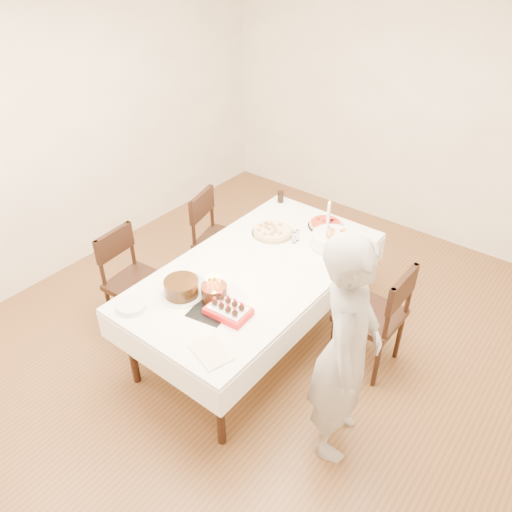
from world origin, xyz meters
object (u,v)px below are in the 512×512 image
Objects in this scene: layer_cake at (182,288)px; pasta_bowl at (332,240)px; person at (346,351)px; chair_left_savory at (223,241)px; pizza_pepperoni at (326,224)px; birthday_cake at (214,288)px; chair_right_savory at (370,315)px; chair_left_dessert at (137,284)px; dining_table at (256,304)px; pizza_white at (273,232)px; cola_glass at (281,197)px; taper_candle at (328,223)px; strawberry_box at (228,310)px.

pasta_bowl is at bearing 66.82° from layer_cake.
layer_cake is at bearing 78.14° from person.
person is at bearing 139.55° from chair_left_savory.
pizza_pepperoni is at bearing 77.56° from layer_cake.
birthday_cake is (-1.02, -0.05, 0.02)m from person.
chair_left_dessert is at bearing -154.00° from chair_right_savory.
chair_left_savory is 2.85× the size of pasta_bowl.
pasta_bowl is (1.04, 0.19, 0.34)m from chair_left_savory.
pizza_white reaches higher than dining_table.
chair_right_savory is 8.70× the size of cola_glass.
layer_cake is at bearing -102.44° from pizza_pepperoni.
birthday_cake is (-0.84, -0.82, 0.37)m from chair_right_savory.
taper_candle reaches higher than cola_glass.
layer_cake reaches higher than pasta_bowl.
strawberry_box is at bearing -69.70° from pizza_white.
chair_left_savory reaches higher than pizza_pepperoni.
pizza_pepperoni is 1.67× the size of birthday_cake.
taper_candle is (0.25, 0.62, 0.58)m from dining_table.
pizza_pepperoni is (0.29, 0.38, 0.00)m from pizza_white.
chair_left_dessert is 0.77m from layer_cake.
chair_left_dessert is 2.96× the size of pizza_pepperoni.
birthday_cake is at bearing 161.01° from strawberry_box.
pizza_pepperoni is (-0.92, 1.27, -0.06)m from person.
pizza_white is 0.51m from pasta_bowl.
taper_candle reaches higher than pasta_bowl.
dining_table is 2.24× the size of chair_right_savory.
chair_left_savory is 0.69m from cola_glass.
taper_candle is 0.81m from cola_glass.
pizza_white is 1.06m from layer_cake.
layer_cake is 1.71× the size of birthday_cake.
chair_left_savory reaches higher than strawberry_box.
chair_left_savory reaches higher than chair_left_dessert.
taper_candle is at bearing 77.31° from birthday_cake.
dining_table is 6.77× the size of layer_cake.
chair_left_dessert is 8.32× the size of cola_glass.
dining_table is at bearing 70.09° from layer_cake.
chair_left_dessert is at bearing -126.44° from pizza_white.
pasta_bowl is at bearing -0.22° from taper_candle.
pasta_bowl is 1.31m from layer_cake.
chair_left_savory is at bearing 128.96° from birthday_cake.
person is at bearing -22.47° from dining_table.
dining_table is 19.45× the size of cola_glass.
pasta_bowl is 1.79× the size of birthday_cake.
dining_table is 1.29× the size of person.
chair_left_savory is at bearing 177.34° from chair_right_savory.
layer_cake is 1.06× the size of strawberry_box.
cola_glass is 1.64m from strawberry_box.
chair_right_savory reaches higher than birthday_cake.
strawberry_box is (-0.65, -0.89, 0.31)m from chair_right_savory.
chair_left_dessert is at bearing -126.74° from pizza_pepperoni.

